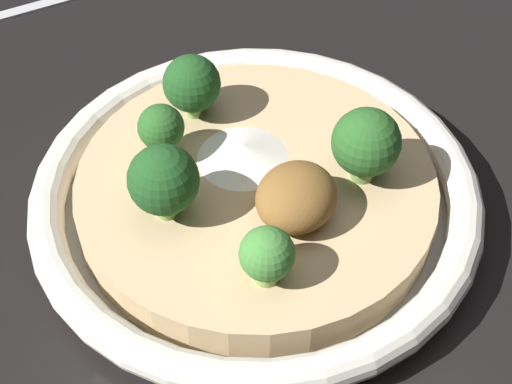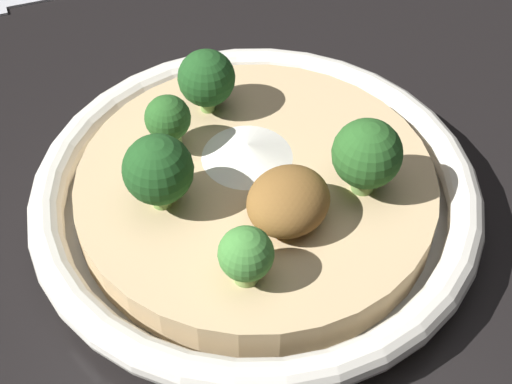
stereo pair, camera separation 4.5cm
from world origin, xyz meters
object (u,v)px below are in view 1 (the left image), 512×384
broccoli_front_right (163,181)px  broccoli_front (161,130)px  broccoli_back_right (267,255)px  broccoli_front_left (192,84)px  risotto_bowl (256,196)px  broccoli_back (366,143)px

broccoli_front_right → broccoli_front: broccoli_front_right is taller
broccoli_back_right → broccoli_front_right: bearing=-98.8°
broccoli_front_left → broccoli_front_right: bearing=22.8°
risotto_bowl → broccoli_back_right: (0.06, 0.04, 0.03)m
broccoli_front_left → broccoli_front: (0.04, 0.01, -0.00)m
broccoli_front_right → broccoli_back_right: bearing=81.2°
broccoli_back_right → broccoli_front_left: bearing=-130.7°
risotto_bowl → broccoli_front_right: 0.07m
broccoli_back → broccoli_front: (0.04, -0.11, -0.01)m
risotto_bowl → broccoli_front: size_ratio=7.15×
broccoli_back_right → broccoli_front: broccoli_front is taller
broccoli_front_right → broccoli_front_left: size_ratio=1.10×
risotto_bowl → broccoli_back: size_ratio=5.64×
broccoli_back_right → broccoli_back: (-0.09, 0.01, 0.01)m
broccoli_front_left → risotto_bowl: bearing=64.9°
broccoli_back → broccoli_front: 0.11m
broccoli_front → broccoli_back: bearing=111.9°
broccoli_back_right → broccoli_front_right: 0.07m
broccoli_front_left → broccoli_front: 0.04m
broccoli_front_left → broccoli_back: bearing=91.6°
broccoli_front_right → broccoli_front: 0.04m
broccoli_front_right → broccoli_front_left: broccoli_front_right is taller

